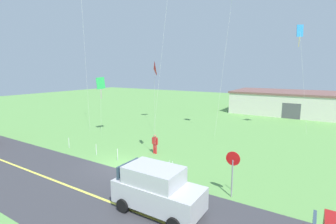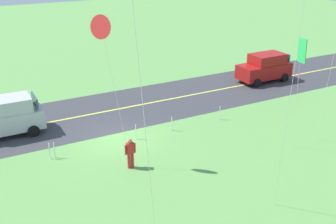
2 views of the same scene
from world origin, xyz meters
name	(u,v)px [view 2 (image 2 of 2)]	position (x,y,z in m)	size (l,w,h in m)	color
ground_plane	(117,138)	(0.00, 0.00, -0.05)	(120.00, 120.00, 0.10)	#60994C
asphalt_road	(94,114)	(0.00, -4.00, 0.00)	(120.00, 7.00, 0.00)	#38383D
road_centre_stripe	(94,114)	(0.00, -4.00, 0.01)	(120.00, 0.16, 0.00)	#E5E04C
car_suv_foreground	(4,117)	(5.52, -3.37, 1.15)	(4.40, 2.12, 2.24)	#B7B7BC
car_parked_west_far	(265,67)	(-14.43, -4.05, 1.15)	(4.40, 2.12, 2.24)	maroon
person_adult_near	(130,152)	(0.61, 3.49, 0.86)	(0.58, 0.22, 1.60)	red
kite_red_low	(102,27)	(1.34, 2.50, 6.89)	(1.20, 1.55, 7.47)	silver
kite_yellow_high	(302,52)	(-7.83, 5.73, 5.37)	(0.40, 0.95, 6.10)	silver
fence_post_0	(220,113)	(-6.73, 0.70, 0.45)	(0.05, 0.05, 0.90)	silver
fence_post_1	(172,124)	(-3.25, 0.70, 0.45)	(0.05, 0.05, 0.90)	silver
fence_post_2	(136,132)	(-0.92, 0.70, 0.45)	(0.05, 0.05, 0.90)	silver
fence_post_3	(54,150)	(3.71, 0.70, 0.45)	(0.05, 0.05, 0.90)	silver
fence_post_4	(50,151)	(3.96, 0.70, 0.45)	(0.05, 0.05, 0.90)	silver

